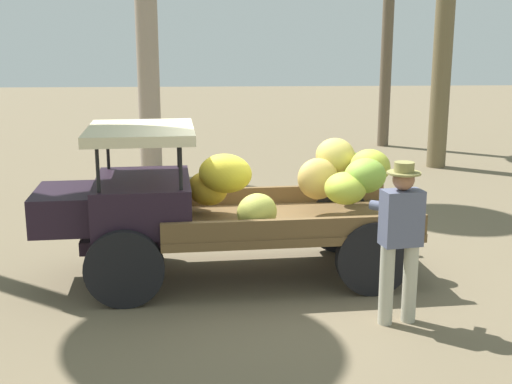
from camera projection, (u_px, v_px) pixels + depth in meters
ground_plane at (281, 273)px, 8.46m from camera, size 60.00×60.00×0.00m
truck at (218, 204)px, 8.12m from camera, size 4.54×2.01×1.88m
farmer at (400, 233)px, 6.81m from camera, size 0.52×0.49×1.70m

